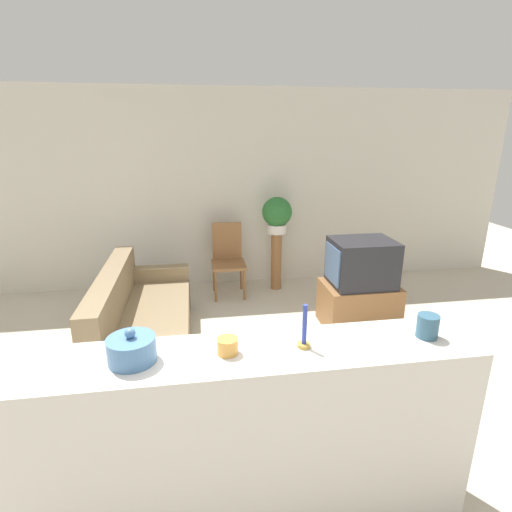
{
  "coord_description": "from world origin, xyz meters",
  "views": [
    {
      "loc": [
        -0.11,
        -2.13,
        2.15
      ],
      "look_at": [
        0.53,
        1.93,
        0.85
      ],
      "focal_mm": 28.0,
      "sensor_mm": 36.0,
      "label": 1
    }
  ],
  "objects_px": {
    "couch": "(142,323)",
    "potted_plant": "(277,214)",
    "television": "(361,263)",
    "wooden_chair": "(228,257)",
    "decorative_bowl": "(132,349)"
  },
  "relations": [
    {
      "from": "couch",
      "to": "potted_plant",
      "type": "distance_m",
      "value": 2.31
    },
    {
      "from": "decorative_bowl",
      "to": "wooden_chair",
      "type": "bearing_deg",
      "value": 77.55
    },
    {
      "from": "television",
      "to": "wooden_chair",
      "type": "bearing_deg",
      "value": 139.29
    },
    {
      "from": "couch",
      "to": "potted_plant",
      "type": "relative_size",
      "value": 3.94
    },
    {
      "from": "wooden_chair",
      "to": "decorative_bowl",
      "type": "xyz_separation_m",
      "value": [
        -0.74,
        -3.36,
        0.63
      ]
    },
    {
      "from": "potted_plant",
      "to": "television",
      "type": "bearing_deg",
      "value": -60.8
    },
    {
      "from": "couch",
      "to": "wooden_chair",
      "type": "height_order",
      "value": "wooden_chair"
    },
    {
      "from": "couch",
      "to": "decorative_bowl",
      "type": "height_order",
      "value": "decorative_bowl"
    },
    {
      "from": "wooden_chair",
      "to": "couch",
      "type": "bearing_deg",
      "value": -126.89
    },
    {
      "from": "decorative_bowl",
      "to": "potted_plant",
      "type": "bearing_deg",
      "value": 67.47
    },
    {
      "from": "television",
      "to": "wooden_chair",
      "type": "distance_m",
      "value": 1.83
    },
    {
      "from": "television",
      "to": "decorative_bowl",
      "type": "distance_m",
      "value": 3.07
    },
    {
      "from": "wooden_chair",
      "to": "decorative_bowl",
      "type": "relative_size",
      "value": 4.19
    },
    {
      "from": "couch",
      "to": "decorative_bowl",
      "type": "bearing_deg",
      "value": -82.98
    },
    {
      "from": "television",
      "to": "wooden_chair",
      "type": "height_order",
      "value": "television"
    }
  ]
}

